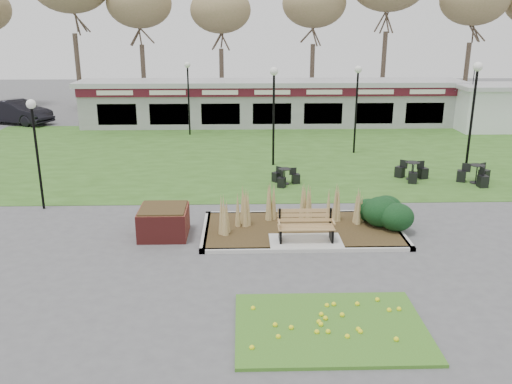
{
  "coord_description": "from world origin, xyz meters",
  "views": [
    {
      "loc": [
        -1.94,
        -15.06,
        6.5
      ],
      "look_at": [
        -1.46,
        2.0,
        1.11
      ],
      "focal_mm": 38.0,
      "sensor_mm": 36.0,
      "label": 1
    }
  ],
  "objects_px": {
    "bistro_set_c": "(476,177)",
    "car_silver": "(116,100)",
    "service_hut": "(490,107)",
    "lamp_post_mid_left": "(274,95)",
    "bistro_set_d": "(412,174)",
    "lamp_post_mid_right": "(475,93)",
    "brick_planter": "(164,221)",
    "lamp_post_near_left": "(34,130)",
    "car_black": "(17,112)",
    "bistro_set_b": "(285,179)",
    "park_bench": "(306,225)",
    "lamp_post_far_left": "(188,82)",
    "food_pavilion": "(271,103)",
    "lamp_post_far_right": "(357,90)",
    "patio_umbrella": "(471,102)"
  },
  "relations": [
    {
      "from": "food_pavilion",
      "to": "lamp_post_mid_right",
      "type": "height_order",
      "value": "lamp_post_mid_right"
    },
    {
      "from": "brick_planter",
      "to": "car_silver",
      "type": "relative_size",
      "value": 0.35
    },
    {
      "from": "service_hut",
      "to": "bistro_set_b",
      "type": "bearing_deg",
      "value": -139.93
    },
    {
      "from": "food_pavilion",
      "to": "car_silver",
      "type": "height_order",
      "value": "food_pavilion"
    },
    {
      "from": "park_bench",
      "to": "bistro_set_b",
      "type": "xyz_separation_m",
      "value": [
        -0.14,
        6.28,
        -0.35
      ]
    },
    {
      "from": "car_black",
      "to": "bistro_set_b",
      "type": "bearing_deg",
      "value": -107.64
    },
    {
      "from": "park_bench",
      "to": "patio_umbrella",
      "type": "bearing_deg",
      "value": 55.42
    },
    {
      "from": "lamp_post_far_right",
      "to": "lamp_post_near_left",
      "type": "bearing_deg",
      "value": -147.33
    },
    {
      "from": "food_pavilion",
      "to": "service_hut",
      "type": "distance_m",
      "value": 13.64
    },
    {
      "from": "park_bench",
      "to": "lamp_post_mid_left",
      "type": "relative_size",
      "value": 0.37
    },
    {
      "from": "food_pavilion",
      "to": "park_bench",
      "type": "bearing_deg",
      "value": -90.0
    },
    {
      "from": "bistro_set_b",
      "to": "bistro_set_d",
      "type": "relative_size",
      "value": 0.88
    },
    {
      "from": "brick_planter",
      "to": "lamp_post_near_left",
      "type": "relative_size",
      "value": 0.38
    },
    {
      "from": "bistro_set_c",
      "to": "car_silver",
      "type": "distance_m",
      "value": 28.3
    },
    {
      "from": "bistro_set_d",
      "to": "park_bench",
      "type": "bearing_deg",
      "value": -128.19
    },
    {
      "from": "park_bench",
      "to": "lamp_post_mid_left",
      "type": "distance_m",
      "value": 9.84
    },
    {
      "from": "patio_umbrella",
      "to": "car_black",
      "type": "xyz_separation_m",
      "value": [
        -28.94,
        3.0,
        -0.97
      ]
    },
    {
      "from": "car_silver",
      "to": "car_black",
      "type": "relative_size",
      "value": 0.9
    },
    {
      "from": "service_hut",
      "to": "bistro_set_c",
      "type": "relative_size",
      "value": 2.97
    },
    {
      "from": "lamp_post_near_left",
      "to": "lamp_post_far_right",
      "type": "height_order",
      "value": "lamp_post_far_right"
    },
    {
      "from": "lamp_post_near_left",
      "to": "bistro_set_b",
      "type": "height_order",
      "value": "lamp_post_near_left"
    },
    {
      "from": "brick_planter",
      "to": "lamp_post_mid_right",
      "type": "xyz_separation_m",
      "value": [
        12.56,
        7.2,
        3.07
      ]
    },
    {
      "from": "park_bench",
      "to": "bistro_set_d",
      "type": "relative_size",
      "value": 1.22
    },
    {
      "from": "lamp_post_mid_right",
      "to": "food_pavilion",
      "type": "bearing_deg",
      "value": 124.75
    },
    {
      "from": "service_hut",
      "to": "patio_umbrella",
      "type": "bearing_deg",
      "value": 180.0
    },
    {
      "from": "lamp_post_mid_right",
      "to": "car_black",
      "type": "distance_m",
      "value": 28.11
    },
    {
      "from": "lamp_post_mid_right",
      "to": "bistro_set_b",
      "type": "xyz_separation_m",
      "value": [
        -8.3,
        -1.67,
        -3.3
      ]
    },
    {
      "from": "lamp_post_mid_left",
      "to": "lamp_post_mid_right",
      "type": "bearing_deg",
      "value": -9.88
    },
    {
      "from": "lamp_post_far_right",
      "to": "lamp_post_far_left",
      "type": "height_order",
      "value": "lamp_post_far_right"
    },
    {
      "from": "park_bench",
      "to": "bistro_set_b",
      "type": "distance_m",
      "value": 6.29
    },
    {
      "from": "service_hut",
      "to": "patio_umbrella",
      "type": "height_order",
      "value": "service_hut"
    },
    {
      "from": "lamp_post_mid_right",
      "to": "bistro_set_b",
      "type": "relative_size",
      "value": 3.96
    },
    {
      "from": "service_hut",
      "to": "lamp_post_far_left",
      "type": "distance_m",
      "value": 18.6
    },
    {
      "from": "service_hut",
      "to": "lamp_post_mid_left",
      "type": "height_order",
      "value": "lamp_post_mid_left"
    },
    {
      "from": "brick_planter",
      "to": "car_black",
      "type": "distance_m",
      "value": 23.49
    },
    {
      "from": "lamp_post_mid_right",
      "to": "lamp_post_far_left",
      "type": "distance_m",
      "value": 15.84
    },
    {
      "from": "lamp_post_mid_left",
      "to": "bistro_set_d",
      "type": "xyz_separation_m",
      "value": [
        5.79,
        -2.64,
        -3.04
      ]
    },
    {
      "from": "service_hut",
      "to": "lamp_post_mid_right",
      "type": "bearing_deg",
      "value": -118.57
    },
    {
      "from": "service_hut",
      "to": "lamp_post_near_left",
      "type": "xyz_separation_m",
      "value": [
        -22.63,
        -14.27,
        1.43
      ]
    },
    {
      "from": "park_bench",
      "to": "lamp_post_far_right",
      "type": "distance_m",
      "value": 12.72
    },
    {
      "from": "park_bench",
      "to": "lamp_post_near_left",
      "type": "xyz_separation_m",
      "value": [
        -9.13,
        3.48,
        2.29
      ]
    },
    {
      "from": "lamp_post_mid_left",
      "to": "lamp_post_far_left",
      "type": "xyz_separation_m",
      "value": [
        -4.57,
        7.31,
        -0.19
      ]
    },
    {
      "from": "bistro_set_d",
      "to": "car_silver",
      "type": "bearing_deg",
      "value": 130.31
    },
    {
      "from": "lamp_post_far_right",
      "to": "car_silver",
      "type": "xyz_separation_m",
      "value": [
        -15.44,
        14.93,
        -2.48
      ]
    },
    {
      "from": "lamp_post_far_left",
      "to": "bistro_set_b",
      "type": "bearing_deg",
      "value": -65.1
    },
    {
      "from": "lamp_post_mid_right",
      "to": "car_black",
      "type": "bearing_deg",
      "value": 152.76
    },
    {
      "from": "brick_planter",
      "to": "food_pavilion",
      "type": "xyz_separation_m",
      "value": [
        4.4,
        18.96,
        1.0
      ]
    },
    {
      "from": "park_bench",
      "to": "car_black",
      "type": "xyz_separation_m",
      "value": [
        -16.71,
        20.75,
        0.2
      ]
    },
    {
      "from": "lamp_post_near_left",
      "to": "bistro_set_b",
      "type": "relative_size",
      "value": 3.23
    },
    {
      "from": "brick_planter",
      "to": "food_pavilion",
      "type": "relative_size",
      "value": 0.06
    }
  ]
}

